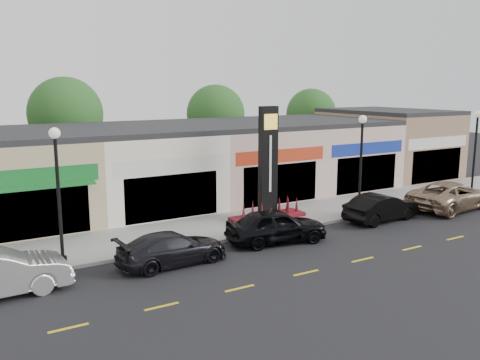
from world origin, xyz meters
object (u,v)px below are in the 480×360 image
(lamp_east_near, at_px, (361,154))
(car_dark_sedan, at_px, (172,248))
(car_black_sedan, at_px, (276,226))
(car_gold_suv, at_px, (452,195))
(pylon_sign, at_px, (268,180))
(lamp_east_far, at_px, (475,144))
(car_black_conv, at_px, (381,208))
(lamp_west_near, at_px, (58,182))

(lamp_east_near, distance_m, car_dark_sedan, 12.54)
(car_black_sedan, relative_size, car_gold_suv, 0.79)
(lamp_east_near, height_order, car_gold_suv, lamp_east_near)
(pylon_sign, bearing_deg, lamp_east_far, -6.46)
(lamp_east_far, height_order, car_gold_suv, lamp_east_far)
(car_dark_sedan, bearing_deg, lamp_east_near, -83.98)
(pylon_sign, bearing_deg, car_gold_suv, -16.94)
(car_black_sedan, bearing_deg, car_gold_suv, -80.02)
(lamp_east_far, bearing_deg, car_gold_suv, -159.12)
(car_black_sedan, bearing_deg, pylon_sign, -18.10)
(car_black_sedan, bearing_deg, lamp_east_far, -74.67)
(lamp_east_near, xyz_separation_m, car_dark_sedan, (-12.07, -1.92, -2.81))
(pylon_sign, bearing_deg, car_black_conv, -30.44)
(lamp_east_far, bearing_deg, car_black_conv, -171.76)
(car_black_conv, bearing_deg, lamp_east_far, -85.92)
(lamp_west_near, distance_m, car_dark_sedan, 5.19)
(lamp_west_near, height_order, lamp_east_near, same)
(lamp_east_near, relative_size, car_dark_sedan, 1.19)
(pylon_sign, xyz_separation_m, car_dark_sedan, (-7.07, -3.62, -1.61))
(car_dark_sedan, height_order, car_gold_suv, car_gold_suv)
(lamp_west_near, height_order, lamp_east_far, same)
(lamp_west_near, distance_m, lamp_east_far, 26.00)
(lamp_east_far, relative_size, car_black_sedan, 1.16)
(car_black_conv, bearing_deg, lamp_east_near, 7.24)
(car_dark_sedan, xyz_separation_m, car_black_sedan, (5.30, 0.24, 0.13))
(car_dark_sedan, height_order, car_black_conv, car_black_conv)
(car_dark_sedan, distance_m, car_gold_suv, 17.89)
(lamp_west_near, xyz_separation_m, lamp_east_far, (26.00, 0.00, 0.00))
(lamp_west_near, height_order, car_black_sedan, lamp_west_near)
(lamp_east_near, xyz_separation_m, pylon_sign, (-5.00, 1.70, -1.20))
(car_black_conv, height_order, car_gold_suv, car_gold_suv)
(pylon_sign, bearing_deg, car_dark_sedan, -152.92)
(pylon_sign, height_order, car_black_sedan, pylon_sign)
(car_gold_suv, bearing_deg, car_black_sedan, 84.66)
(lamp_east_far, distance_m, car_dark_sedan, 22.33)
(lamp_west_near, relative_size, car_dark_sedan, 1.19)
(lamp_east_near, height_order, car_dark_sedan, lamp_east_near)
(pylon_sign, xyz_separation_m, car_black_conv, (5.28, -3.10, -1.53))
(car_dark_sedan, bearing_deg, car_gold_suv, -91.99)
(lamp_east_near, height_order, car_black_sedan, lamp_east_near)
(pylon_sign, distance_m, car_black_sedan, 4.09)
(pylon_sign, bearing_deg, lamp_east_near, -18.75)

